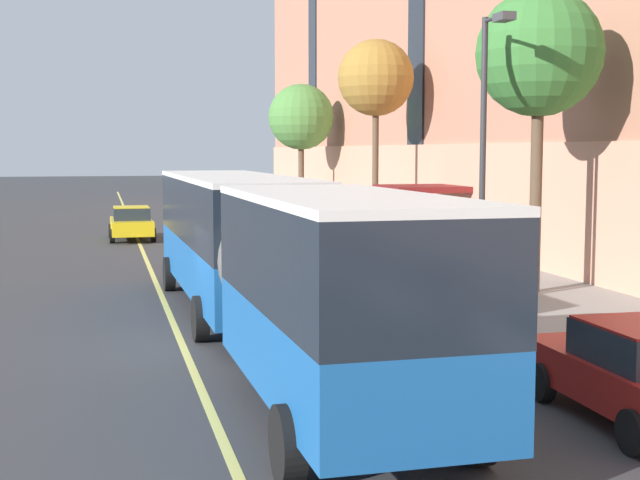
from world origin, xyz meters
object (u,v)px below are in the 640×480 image
taxi_cab (131,223)px  street_lamp (487,131)px  parked_car_red_5 (639,372)px  street_tree_mid_block (539,55)px  city_bus (262,249)px  parked_car_navy_4 (239,209)px  street_tree_far_uptown (376,79)px  parked_car_black_0 (262,219)px  parked_car_navy_3 (376,265)px  street_tree_far_downtown (301,117)px  parked_car_navy_6 (326,244)px

taxi_cab → street_lamp: bearing=-68.5°
parked_car_red_5 → street_tree_mid_block: street_tree_mid_block is taller
city_bus → street_lamp: 7.22m
parked_car_navy_4 → street_tree_far_uptown: 15.10m
street_tree_far_uptown → parked_car_black_0: bearing=128.6°
parked_car_black_0 → parked_car_navy_3: 18.30m
street_tree_mid_block → street_lamp: (-2.25, -1.62, -2.14)m
taxi_cab → street_tree_mid_block: bearing=-61.5°
street_tree_mid_block → street_tree_far_uptown: bearing=90.0°
city_bus → parked_car_red_5: (4.56, -6.92, -1.26)m
street_tree_far_downtown → parked_car_navy_6: bearing=-100.3°
street_tree_far_uptown → street_lamp: bearing=-97.7°
parked_car_navy_3 → taxi_cab: size_ratio=0.99×
city_bus → parked_car_red_5: bearing=-56.6°
city_bus → parked_car_navy_4: 32.48m
street_tree_far_uptown → street_tree_far_downtown: bearing=90.0°
parked_car_navy_3 → street_lamp: (1.79, -3.58, 3.83)m
city_bus → street_tree_mid_block: size_ratio=2.29×
parked_car_navy_6 → street_lamp: (1.75, -9.75, 3.83)m
parked_car_navy_3 → taxi_cab: (-6.45, 17.32, 0.00)m
parked_car_navy_6 → parked_car_black_0: bearing=90.8°
parked_car_navy_3 → parked_car_black_0: bearing=90.4°
city_bus → parked_car_navy_4: city_bus is taller
street_tree_far_downtown → street_tree_mid_block: bearing=-90.0°
city_bus → street_lamp: bearing=21.9°
parked_car_navy_6 → street_lamp: 10.62m
city_bus → street_lamp: (6.26, 2.51, 2.57)m
city_bus → street_tree_far_uptown: 21.59m
parked_car_navy_3 → taxi_cab: same height
parked_car_black_0 → street_lamp: size_ratio=0.58×
taxi_cab → street_tree_far_downtown: street_tree_far_downtown is taller
parked_car_navy_6 → street_tree_far_downtown: street_tree_far_downtown is taller
parked_car_navy_6 → taxi_cab: size_ratio=1.08×
parked_car_navy_4 → street_tree_far_downtown: bearing=26.1°
parked_car_navy_3 → street_lamp: street_lamp is taller
parked_car_navy_4 → parked_car_navy_6: same height
parked_car_black_0 → parked_car_red_5: same height
city_bus → parked_car_black_0: bearing=79.9°
taxi_cab → parked_car_navy_6: bearing=-59.8°
parked_car_black_0 → parked_car_navy_6: size_ratio=0.89×
parked_car_navy_6 → street_tree_mid_block: size_ratio=0.56×
street_tree_mid_block → parked_car_black_0: bearing=101.7°
street_lamp → street_tree_far_uptown: bearing=82.3°
parked_car_black_0 → street_tree_far_downtown: size_ratio=0.53×
parked_car_black_0 → parked_car_navy_4: bearing=89.5°
city_bus → street_tree_mid_block: 10.57m
street_tree_mid_block → city_bus: bearing=-154.1°
street_tree_far_downtown → street_lamp: (-2.25, -31.66, -1.50)m
parked_car_red_5 → street_tree_far_downtown: (3.95, 41.10, 5.33)m
parked_car_black_0 → parked_car_navy_3: bearing=-89.6°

